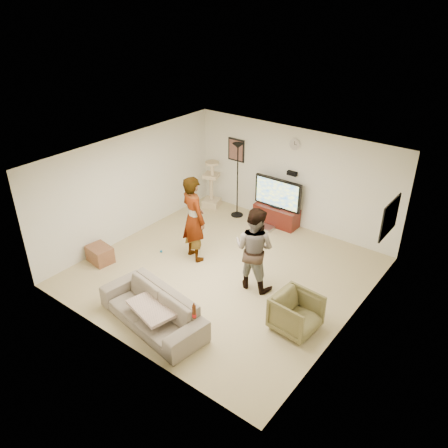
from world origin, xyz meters
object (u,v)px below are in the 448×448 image
Objects in this scene: side_table at (100,254)px; sofa at (152,309)px; tv_stand at (276,215)px; armchair at (296,313)px; person_right at (254,249)px; beer_bottle at (194,312)px; cat_tree at (211,184)px; tv at (278,193)px; floor_lamp at (237,181)px; person_left at (194,219)px.

sofa is at bearing -17.24° from side_table.
armchair is (2.34, -3.16, 0.11)m from tv_stand.
person_right reaches higher than beer_bottle.
cat_tree is 3.78m from person_right.
side_table is at bearing -119.14° from tv_stand.
beer_bottle is at bearing -54.01° from cat_tree.
side_table is (-2.15, -3.85, -0.06)m from tv_stand.
tv is at bearing 60.86° from side_table.
tv is 0.73× the size of person_right.
sofa is at bearing -86.99° from tv_stand.
cat_tree reaches higher than side_table.
tv is 4.63m from sofa.
person_right is 0.80× the size of sofa.
floor_lamp is at bearing 117.89° from beer_bottle.
tv_stand is at bearing 11.58° from floor_lamp.
tv reaches higher than beer_bottle.
person_right is (1.02, -2.54, 0.63)m from tv_stand.
armchair is at bearing -34.67° from cat_tree.
floor_lamp is 4.61m from sofa.
floor_lamp is at bearing -168.42° from tv_stand.
side_table is at bearing -106.50° from floor_lamp.
floor_lamp is 2.28m from person_left.
tv_stand is 0.61m from tv.
person_right is 3.17× the size of side_table.
floor_lamp is (-1.07, -0.22, 0.75)m from tv_stand.
sofa is 2.54m from armchair.
person_right is 2.26m from sofa.
beer_bottle reaches higher than side_table.
person_right is at bearing 96.28° from beer_bottle.
side_table is at bearing 18.02° from person_right.
tv_stand is 2.81m from person_right.
tv reaches higher than sofa.
person_right reaches higher than armchair.
person_right reaches higher than tv_stand.
tv_stand is at bearing -85.75° from person_left.
cat_tree is (-0.88, 0.02, -0.32)m from floor_lamp.
floor_lamp reaches higher than person_left.
person_left is at bearing -59.37° from cat_tree.
cat_tree is at bearing 60.05° from armchair.
floor_lamp is at bearing 73.50° from side_table.
person_left is at bearing -104.04° from tv.
cat_tree is 0.76× the size of person_right.
beer_bottle is 0.33× the size of armchair.
floor_lamp is at bearing -1.39° from cat_tree.
floor_lamp is 3.87m from side_table.
sofa is at bearing 180.00° from beer_bottle.
tv is 2.31× the size of side_table.
tv is 2.74m from person_right.
cat_tree is at bearing -174.19° from tv_stand.
person_right is (1.63, -0.09, -0.10)m from person_left.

